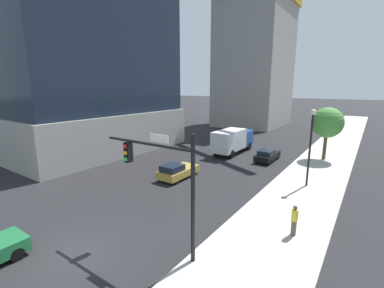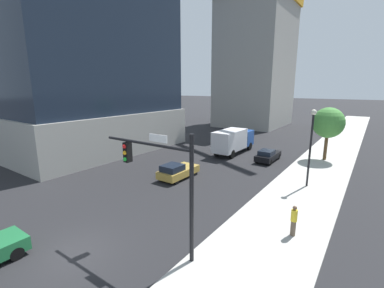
# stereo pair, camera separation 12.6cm
# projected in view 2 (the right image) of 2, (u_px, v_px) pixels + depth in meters

# --- Properties ---
(ground_plane) EXTENTS (400.00, 400.00, 0.00)m
(ground_plane) POSITION_uv_depth(u_px,v_px,m) (73.00, 253.00, 13.14)
(ground_plane) COLOR black
(sidewalk) EXTENTS (5.47, 120.00, 0.15)m
(sidewalk) POSITION_uv_depth(u_px,v_px,m) (316.00, 174.00, 24.85)
(sidewalk) COLOR #B2AFA8
(sidewalk) RESTS_ON ground
(construction_building) EXTENTS (24.76, 19.94, 36.01)m
(construction_building) POSITION_uv_depth(u_px,v_px,m) (257.00, 52.00, 54.61)
(construction_building) COLOR #9E9B93
(construction_building) RESTS_ON ground
(traffic_light_pole) EXTENTS (5.58, 0.48, 6.06)m
(traffic_light_pole) POSITION_uv_depth(u_px,v_px,m) (160.00, 171.00, 12.55)
(traffic_light_pole) COLOR black
(traffic_light_pole) RESTS_ON sidewalk
(street_lamp) EXTENTS (0.44, 0.44, 6.29)m
(street_lamp) POSITION_uv_depth(u_px,v_px,m) (311.00, 137.00, 20.86)
(street_lamp) COLOR black
(street_lamp) RESTS_ON sidewalk
(street_tree) EXTENTS (3.35, 3.35, 5.85)m
(street_tree) POSITION_uv_depth(u_px,v_px,m) (328.00, 123.00, 28.78)
(street_tree) COLOR brown
(street_tree) RESTS_ON sidewalk
(car_gold) EXTENTS (1.89, 4.12, 1.44)m
(car_gold) POSITION_uv_depth(u_px,v_px,m) (177.00, 171.00, 23.80)
(car_gold) COLOR #AD8938
(car_gold) RESTS_ON ground
(car_black) EXTENTS (1.72, 4.19, 1.34)m
(car_black) POSITION_uv_depth(u_px,v_px,m) (268.00, 155.00, 29.36)
(car_black) COLOR black
(car_black) RESTS_ON ground
(box_truck) EXTENTS (2.31, 7.47, 3.03)m
(box_truck) POSITION_uv_depth(u_px,v_px,m) (233.00, 140.00, 32.60)
(box_truck) COLOR #1E4799
(box_truck) RESTS_ON ground
(pedestrian_yellow_shirt) EXTENTS (0.34, 0.34, 1.74)m
(pedestrian_yellow_shirt) POSITION_uv_depth(u_px,v_px,m) (294.00, 220.00, 14.31)
(pedestrian_yellow_shirt) COLOR brown
(pedestrian_yellow_shirt) RESTS_ON sidewalk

